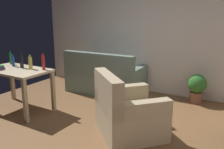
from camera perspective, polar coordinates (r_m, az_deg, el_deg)
The scene contains 11 objects.
ground_plane at distance 3.94m, azimuth -4.91°, elevation -12.21°, with size 5.20×4.40×0.02m, color brown.
wall_rear at distance 5.50m, azimuth 7.80°, elevation 10.06°, with size 5.20×0.10×2.70m, color silver.
couch at distance 5.43m, azimuth -1.78°, elevation -1.03°, with size 1.64×0.84×0.92m.
desk at distance 4.70m, azimuth -21.17°, elevation -0.13°, with size 1.23×0.75×0.76m.
potted_plant at distance 5.08m, azimuth 18.99°, elevation -2.67°, with size 0.36×0.36×0.57m.
armchair at distance 3.62m, azimuth 3.40°, elevation -8.89°, with size 1.23×1.23×0.92m.
bottle_green at distance 5.15m, azimuth -22.35°, elevation 3.46°, with size 0.05×0.05×0.25m.
bottle_blue at distance 4.93m, azimuth -21.85°, elevation 2.89°, with size 0.05×0.05×0.22m.
bottle_dark at distance 4.73m, azimuth -20.15°, elevation 2.82°, with size 0.07×0.07×0.26m.
bottle_squat at distance 4.58m, azimuth -18.33°, elevation 2.56°, with size 0.06×0.06×0.25m.
bottle_red at distance 4.45m, azimuth -15.56°, elevation 2.70°, with size 0.06×0.06×0.29m.
Camera 1 is at (1.99, -2.91, 1.74)m, focal length 39.62 mm.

